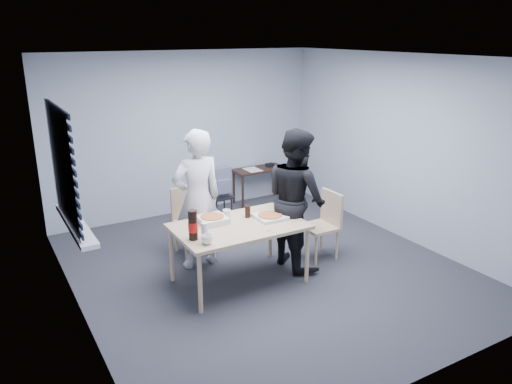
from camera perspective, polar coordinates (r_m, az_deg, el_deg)
room at (r=5.56m, az=-20.88°, el=1.79°), size 5.00×5.00×5.00m
dining_table at (r=5.82m, az=-1.97°, el=-4.30°), size 1.50×0.95×0.73m
chair_far at (r=6.76m, az=-7.63°, el=-2.69°), size 0.42×0.42×0.89m
chair_right at (r=6.60m, az=7.89°, el=-3.20°), size 0.42×0.42×0.89m
person_white at (r=6.22m, az=-6.72°, el=-0.83°), size 0.65×0.42×1.77m
person_black at (r=6.23m, az=4.59°, el=-0.75°), size 0.47×0.86×1.77m
side_table at (r=8.66m, az=0.37°, el=2.23°), size 0.91×0.41×0.61m
stool at (r=7.73m, az=-4.08°, el=-1.17°), size 0.33×0.33×0.46m
backpack at (r=7.62m, az=-4.09°, el=1.13°), size 0.32×0.23×0.45m
pizza_box_a at (r=5.88m, az=-5.02°, el=-3.13°), size 0.32×0.32×0.08m
pizza_box_b at (r=5.99m, az=1.62°, el=-2.80°), size 0.34×0.34×0.05m
mug_a at (r=5.30m, az=-5.62°, el=-5.43°), size 0.17×0.17×0.10m
mug_b at (r=6.03m, az=-3.36°, el=-2.46°), size 0.10×0.10×0.09m
cola_glass at (r=6.00m, az=-0.97°, el=-2.25°), size 0.08×0.08×0.15m
soda_bottle at (r=5.39m, az=-7.22°, el=-3.82°), size 0.10×0.10×0.33m
plastic_cups at (r=5.41m, az=-5.87°, el=-4.44°), size 0.09×0.09×0.18m
rubber_band at (r=5.63m, az=1.45°, el=-4.45°), size 0.05×0.05×0.00m
papers at (r=8.55m, az=-0.41°, el=2.58°), size 0.35×0.39×0.01m
black_box at (r=8.75m, az=1.58°, el=3.11°), size 0.13×0.10×0.06m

